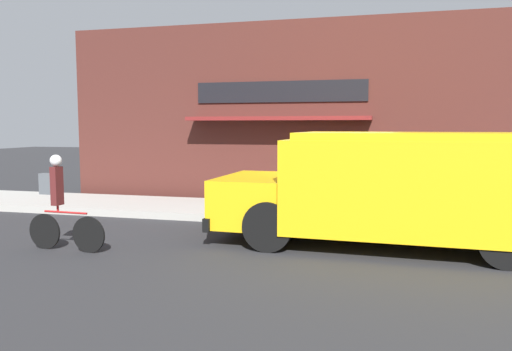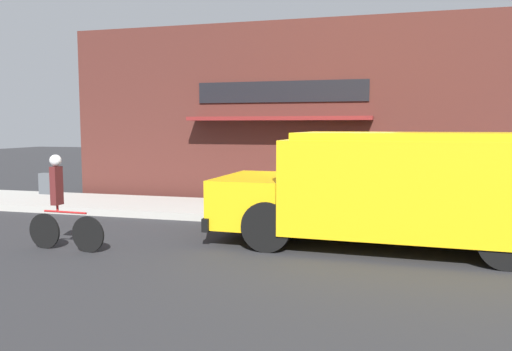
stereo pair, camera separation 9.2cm
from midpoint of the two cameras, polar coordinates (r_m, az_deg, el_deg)
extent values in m
plane|color=#2B2B2D|center=(10.69, 8.24, -5.98)|extent=(70.00, 70.00, 0.00)
cube|color=#ADAAA3|center=(11.85, 8.89, -4.42)|extent=(28.00, 2.40, 0.18)
cube|color=#4C231E|center=(13.30, 9.74, 6.97)|extent=(15.65, 0.18, 4.94)
cube|color=black|center=(13.47, 2.53, 9.55)|extent=(4.62, 0.05, 0.56)
cube|color=maroon|center=(13.10, 2.20, 6.54)|extent=(4.85, 0.73, 0.10)
cube|color=yellow|center=(9.21, 18.29, -1.10)|extent=(4.76, 2.56, 1.61)
cube|color=yellow|center=(9.65, 0.03, -2.69)|extent=(1.43, 2.24, 0.88)
cube|color=yellow|center=(9.15, 18.46, 4.29)|extent=(4.38, 2.36, 0.12)
cube|color=black|center=(9.90, -3.49, -4.49)|extent=(0.21, 2.34, 0.24)
cube|color=red|center=(10.68, 11.19, 0.40)|extent=(0.04, 0.44, 0.44)
cylinder|color=black|center=(10.57, 4.10, -3.69)|extent=(0.88, 0.29, 0.87)
cylinder|color=black|center=(8.59, 1.08, -5.83)|extent=(0.88, 0.29, 0.87)
cylinder|color=black|center=(10.43, 24.61, -4.32)|extent=(0.88, 0.29, 0.87)
cylinder|color=black|center=(8.42, 26.54, -6.67)|extent=(0.88, 0.29, 0.87)
cylinder|color=black|center=(9.00, -18.86, -6.42)|extent=(0.62, 0.07, 0.62)
cylinder|color=black|center=(9.55, -23.25, -5.89)|extent=(0.62, 0.07, 0.62)
cylinder|color=red|center=(9.20, -21.20, -3.95)|extent=(0.86, 0.08, 0.04)
cylinder|color=red|center=(9.29, -21.98, -3.51)|extent=(0.04, 0.04, 0.12)
cube|color=#561E1E|center=(9.24, -22.07, -1.11)|extent=(0.13, 0.21, 0.66)
sphere|color=white|center=(9.20, -22.17, 1.60)|extent=(0.20, 0.20, 0.20)
cube|color=#565B60|center=(9.36, -22.97, -0.88)|extent=(0.27, 0.15, 0.36)
cylinder|color=slate|center=(11.87, 11.09, -2.22)|extent=(0.53, 0.53, 0.73)
cylinder|color=black|center=(11.82, 11.12, -0.36)|extent=(0.55, 0.55, 0.04)
camera|label=1|loc=(0.05, -90.25, -0.02)|focal=35.00mm
camera|label=2|loc=(0.05, 89.75, 0.02)|focal=35.00mm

